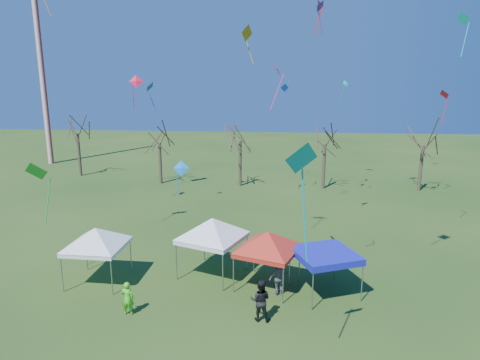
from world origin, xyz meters
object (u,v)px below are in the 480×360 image
object	(u,v)px
tree_1	(159,128)
tree_4	(425,129)
tree_2	(240,124)
tent_red	(268,235)
tent_white_mid	(212,222)
person_dark	(260,300)
radio_mast	(41,64)
tree_0	(76,118)
tree_3	(326,128)
person_grey	(279,278)
tent_blue	(325,255)
person_green	(128,298)
tent_white_west	(95,232)

from	to	relation	value
tree_1	tree_4	xyz separation A→B (m)	(26.12, -0.65, 0.27)
tree_2	tent_red	size ratio (longest dim) A/B	2.15
tent_red	tent_white_mid	bearing A→B (deg)	159.40
tent_red	person_dark	size ratio (longest dim) A/B	1.94
radio_mast	tree_0	world-z (taller)	radio_mast
tree_3	tent_red	bearing A→B (deg)	-103.01
tree_3	tree_4	size ratio (longest dim) A/B	1.00
tent_white_mid	person_grey	world-z (taller)	tent_white_mid
tent_red	person_grey	distance (m)	2.21
tree_2	tent_white_mid	xyz separation A→B (m)	(0.36, -20.60, -3.19)
person_dark	tree_2	bearing A→B (deg)	-77.69
tree_1	tree_3	xyz separation A→B (m)	(16.80, -0.60, 0.29)
radio_mast	tree_0	xyz separation A→B (m)	(7.15, -6.62, -6.01)
tree_4	tent_blue	size ratio (longest dim) A/B	2.10
tent_white_mid	person_dark	distance (m)	5.67
person_green	person_grey	distance (m)	7.42
person_green	person_grey	bearing A→B (deg)	-161.66
tent_white_west	tree_1	bearing A→B (deg)	97.02
radio_mast	tree_4	size ratio (longest dim) A/B	3.17
tent_blue	person_dark	xyz separation A→B (m)	(-3.13, -2.82, -1.10)
tent_white_west	tent_white_mid	world-z (taller)	tent_white_mid
tree_3	tent_white_mid	bearing A→B (deg)	-111.63
tree_0	tree_3	size ratio (longest dim) A/B	1.07
tent_white_mid	person_green	bearing A→B (deg)	-126.16
person_grey	tree_0	bearing A→B (deg)	-75.93
tree_2	tent_blue	distance (m)	23.46
tree_4	tree_1	bearing A→B (deg)	178.58
tree_2	person_dark	size ratio (longest dim) A/B	4.17
tree_2	tent_blue	bearing A→B (deg)	-73.99
tree_2	tree_3	xyz separation A→B (m)	(8.40, -0.33, -0.21)
person_green	tent_blue	bearing A→B (deg)	-164.01
tree_0	tent_white_mid	size ratio (longest dim) A/B	2.08
tent_red	radio_mast	bearing A→B (deg)	132.83
radio_mast	tent_white_mid	xyz separation A→B (m)	(26.00, -30.22, -9.40)
tree_1	person_green	xyz separation A→B (m)	(5.47, -25.37, -4.97)
person_dark	tent_white_mid	bearing A→B (deg)	-52.00
tent_red	tent_blue	size ratio (longest dim) A/B	1.02
tent_blue	tree_2	bearing A→B (deg)	106.01
tree_0	tent_red	distance (m)	33.27
radio_mast	person_grey	bearing A→B (deg)	-47.33
tree_0	tree_3	bearing A→B (deg)	-7.08
tree_3	tree_1	bearing A→B (deg)	177.94
tent_blue	tent_white_west	bearing A→B (deg)	179.23
radio_mast	tent_white_west	world-z (taller)	radio_mast
tree_4	tent_red	size ratio (longest dim) A/B	2.07
tree_1	tent_blue	xyz separation A→B (m)	(14.77, -22.45, -3.72)
tree_1	person_dark	world-z (taller)	tree_1
tree_0	person_dark	world-z (taller)	tree_0
tree_3	tent_white_mid	world-z (taller)	tree_3
tent_white_mid	person_green	size ratio (longest dim) A/B	2.48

